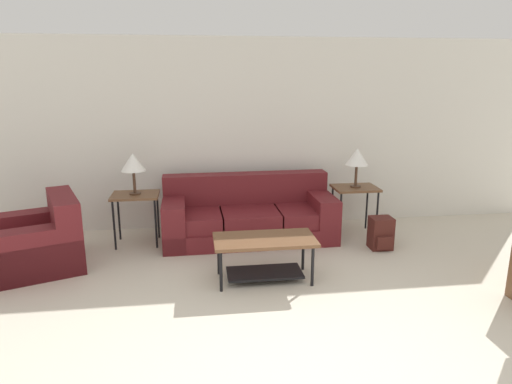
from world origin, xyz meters
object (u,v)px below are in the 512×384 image
coffee_table (264,249)px  side_table_left (135,200)px  couch (249,217)px  backpack (381,233)px  table_lamp_right (357,158)px  side_table_right (355,192)px  armchair (35,244)px  table_lamp_left (133,163)px

coffee_table → side_table_left: bearing=138.4°
side_table_left → coffee_table: bearing=-41.6°
couch → side_table_left: bearing=-179.5°
coffee_table → backpack: 1.73m
coffee_table → backpack: bearing=24.1°
table_lamp_right → backpack: (0.15, -0.58, -0.85)m
side_table_right → table_lamp_right: table_lamp_right is taller
armchair → side_table_left: size_ratio=1.97×
couch → side_table_right: bearing=-0.5°
couch → coffee_table: size_ratio=2.11×
armchair → side_table_left: bearing=30.8°
side_table_left → side_table_right: (2.87, 0.00, 0.00)m
side_table_right → table_lamp_right: (0.00, 0.00, 0.47)m
armchair → coffee_table: 2.57m
table_lamp_left → table_lamp_right: 2.87m
side_table_left → armchair: bearing=-149.2°
couch → side_table_left: (-1.43, -0.01, 0.29)m
side_table_left → backpack: size_ratio=1.63×
armchair → table_lamp_left: 1.43m
side_table_right → couch: bearing=179.5°
coffee_table → side_table_left: (-1.44, 1.28, 0.24)m
side_table_right → backpack: 0.71m
coffee_table → side_table_right: (1.42, 1.28, 0.24)m
side_table_left → backpack: (3.01, -0.58, -0.39)m
couch → backpack: (1.58, -0.59, -0.10)m
couch → table_lamp_right: bearing=-0.5°
couch → table_lamp_left: size_ratio=4.31×
couch → coffee_table: (0.01, -1.29, 0.05)m
side_table_left → side_table_right: size_ratio=1.00×
table_lamp_left → side_table_right: bearing=-0.0°
side_table_left → table_lamp_left: table_lamp_left is taller
side_table_right → coffee_table: bearing=-138.0°
side_table_left → table_lamp_left: size_ratio=1.27×
couch → backpack: 1.69m
coffee_table → armchair: bearing=165.1°
armchair → table_lamp_right: (3.90, 0.62, 0.77)m
couch → armchair: bearing=-165.6°
coffee_table → backpack: coffee_table is taller
backpack → side_table_left: bearing=169.1°
couch → table_lamp_right: size_ratio=4.31×
coffee_table → side_table_right: bearing=42.0°
armchair → side_table_right: bearing=9.0°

